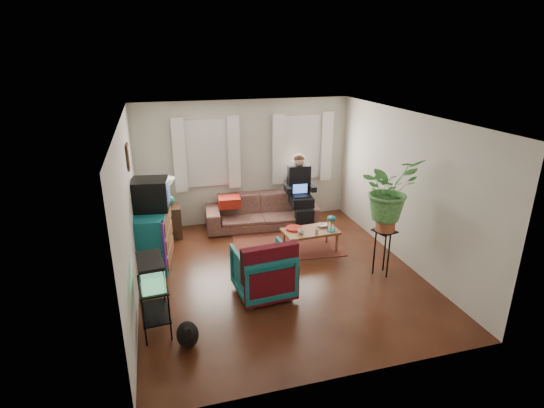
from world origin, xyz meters
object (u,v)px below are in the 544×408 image
object	(u,v)px
armchair	(263,269)
coffee_table	(310,240)
sofa	(261,206)
side_table	(170,221)
plant_stand	(383,252)
dresser	(152,238)
aquarium_stand	(155,308)

from	to	relation	value
armchair	coffee_table	distance (m)	1.71
sofa	side_table	bearing A→B (deg)	-174.58
side_table	armchair	xyz separation A→B (m)	(1.25, -2.56, 0.10)
armchair	coffee_table	bearing A→B (deg)	-140.54
side_table	plant_stand	world-z (taller)	plant_stand
side_table	armchair	world-z (taller)	armchair
dresser	coffee_table	size ratio (longest dim) A/B	1.09
dresser	sofa	bearing A→B (deg)	34.91
aquarium_stand	armchair	bearing A→B (deg)	12.83
side_table	dresser	xyz separation A→B (m)	(-0.34, -1.10, 0.17)
side_table	coffee_table	bearing A→B (deg)	-29.04
coffee_table	plant_stand	xyz separation A→B (m)	(0.84, -1.14, 0.19)
side_table	coffee_table	world-z (taller)	side_table
sofa	aquarium_stand	distance (m)	3.80
sofa	side_table	distance (m)	1.88
side_table	dresser	bearing A→B (deg)	-107.22
coffee_table	side_table	bearing A→B (deg)	148.39
aquarium_stand	side_table	bearing A→B (deg)	78.83
aquarium_stand	armchair	world-z (taller)	armchair
armchair	coffee_table	xyz separation A→B (m)	(1.21, 1.19, -0.21)
plant_stand	dresser	bearing A→B (deg)	158.87
aquarium_stand	plant_stand	xyz separation A→B (m)	(3.65, 0.56, 0.05)
coffee_table	plant_stand	size ratio (longest dim) A/B	1.27
dresser	armchair	xyz separation A→B (m)	(1.59, -1.46, -0.07)
side_table	aquarium_stand	world-z (taller)	aquarium_stand
side_table	dresser	distance (m)	1.16
sofa	aquarium_stand	bearing A→B (deg)	-121.05
sofa	dresser	bearing A→B (deg)	-148.44
sofa	dresser	world-z (taller)	dresser
sofa	dresser	size ratio (longest dim) A/B	2.11
dresser	armchair	world-z (taller)	dresser
sofa	dresser	distance (m)	2.48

